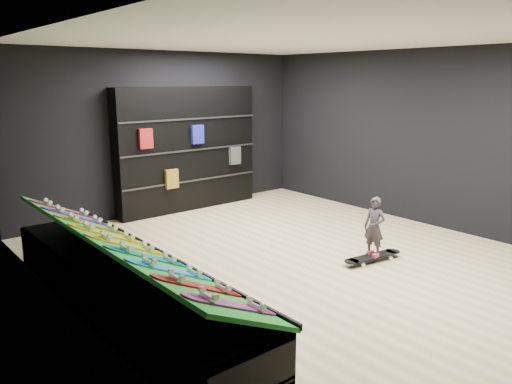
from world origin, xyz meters
TOP-DOWN VIEW (x-y plane):
  - floor at (0.00, 0.00)m, footprint 6.00×7.00m
  - ceiling at (0.00, 0.00)m, footprint 6.00×7.00m
  - wall_back at (0.00, 3.50)m, footprint 6.00×0.02m
  - wall_left at (-3.00, 0.00)m, footprint 0.02×7.00m
  - wall_right at (3.00, 0.00)m, footprint 0.02×7.00m
  - display_rack at (-2.55, 0.00)m, footprint 0.90×4.50m
  - turf_ramp at (-2.50, 0.00)m, footprint 0.92×4.50m
  - back_shelving at (0.36, 3.32)m, footprint 2.93×0.34m
  - floor_skateboard at (0.76, -0.83)m, footprint 1.00×0.35m
  - child at (0.76, -0.83)m, footprint 0.16×0.21m
  - display_board_0 at (-2.49, -1.90)m, footprint 0.93×0.22m
  - display_board_1 at (-2.49, -1.42)m, footprint 0.93×0.22m
  - display_board_2 at (-2.49, -0.95)m, footprint 0.93×0.22m
  - display_board_3 at (-2.49, -0.48)m, footprint 0.93×0.22m
  - display_board_4 at (-2.49, 0.00)m, footprint 0.93×0.22m
  - display_board_5 at (-2.49, 0.48)m, footprint 0.93×0.22m
  - display_board_6 at (-2.49, 0.95)m, footprint 0.93×0.22m
  - display_board_7 at (-2.49, 1.42)m, footprint 0.93×0.22m
  - display_board_8 at (-2.49, 1.90)m, footprint 0.93×0.22m

SIDE VIEW (x-z plane):
  - floor at x=0.00m, z-range -0.01..0.01m
  - floor_skateboard at x=0.76m, z-range 0.00..0.09m
  - display_rack at x=-2.55m, z-range 0.00..0.50m
  - child at x=0.76m, z-range 0.09..0.59m
  - turf_ramp at x=-2.50m, z-range 0.48..0.94m
  - display_board_0 at x=-2.49m, z-range 0.49..0.99m
  - display_board_1 at x=-2.49m, z-range 0.49..0.99m
  - display_board_2 at x=-2.49m, z-range 0.49..0.99m
  - display_board_3 at x=-2.49m, z-range 0.49..0.99m
  - display_board_4 at x=-2.49m, z-range 0.49..0.99m
  - display_board_5 at x=-2.49m, z-range 0.49..0.99m
  - display_board_6 at x=-2.49m, z-range 0.49..0.99m
  - display_board_7 at x=-2.49m, z-range 0.49..0.99m
  - display_board_8 at x=-2.49m, z-range 0.49..0.99m
  - back_shelving at x=0.36m, z-range 0.00..2.35m
  - wall_back at x=0.00m, z-range 0.00..3.00m
  - wall_left at x=-3.00m, z-range 0.00..3.00m
  - wall_right at x=3.00m, z-range 0.00..3.00m
  - ceiling at x=0.00m, z-range 3.00..3.00m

